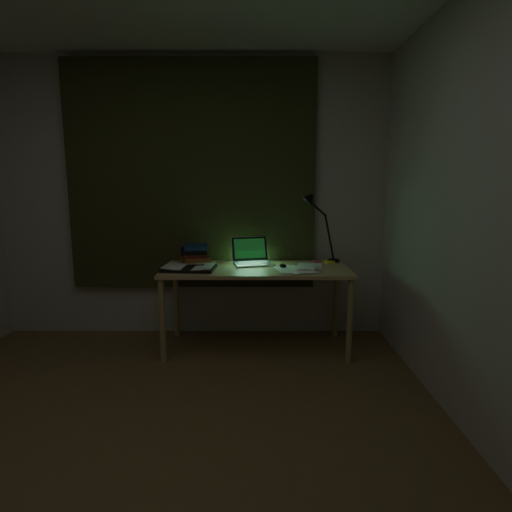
{
  "coord_description": "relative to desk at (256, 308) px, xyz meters",
  "views": [
    {
      "loc": [
        0.58,
        -1.9,
        1.4
      ],
      "look_at": [
        0.58,
        1.46,
        0.82
      ],
      "focal_mm": 30.0,
      "sensor_mm": 36.0,
      "label": 1
    }
  ],
  "objects": [
    {
      "name": "floor",
      "position": [
        -0.58,
        -1.58,
        -0.35
      ],
      "size": [
        3.5,
        4.0,
        0.0
      ],
      "primitive_type": "cube",
      "color": "brown",
      "rests_on": "ground"
    },
    {
      "name": "wall_back",
      "position": [
        -0.58,
        0.42,
        0.9
      ],
      "size": [
        3.5,
        0.0,
        2.5
      ],
      "primitive_type": "cube",
      "color": "beige",
      "rests_on": "ground"
    },
    {
      "name": "curtain",
      "position": [
        -0.58,
        0.38,
        1.1
      ],
      "size": [
        2.2,
        0.06,
        2.0
      ],
      "primitive_type": "cube",
      "color": "#31351A",
      "rests_on": "wall_back"
    },
    {
      "name": "desk",
      "position": [
        0.0,
        0.0,
        0.0
      ],
      "size": [
        1.54,
        0.67,
        0.7
      ],
      "primitive_type": null,
      "color": "tan",
      "rests_on": "floor"
    },
    {
      "name": "laptop",
      "position": [
        -0.02,
        0.12,
        0.47
      ],
      "size": [
        0.4,
        0.43,
        0.23
      ],
      "primitive_type": null,
      "rotation": [
        0.0,
        0.0,
        0.25
      ],
      "color": "silver",
      "rests_on": "desk"
    },
    {
      "name": "open_textbook",
      "position": [
        -0.54,
        -0.09,
        0.37
      ],
      "size": [
        0.44,
        0.33,
        0.04
      ],
      "primitive_type": null,
      "rotation": [
        0.0,
        0.0,
        -0.08
      ],
      "color": "silver",
      "rests_on": "desk"
    },
    {
      "name": "book_stack",
      "position": [
        -0.53,
        0.16,
        0.44
      ],
      "size": [
        0.27,
        0.3,
        0.17
      ],
      "primitive_type": null,
      "rotation": [
        0.0,
        0.0,
        0.21
      ],
      "color": "silver",
      "rests_on": "desk"
    },
    {
      "name": "loose_papers",
      "position": [
        0.36,
        -0.04,
        0.36
      ],
      "size": [
        0.39,
        0.41,
        0.02
      ],
      "primitive_type": null,
      "rotation": [
        0.0,
        0.0,
        -0.22
      ],
      "color": "silver",
      "rests_on": "desk"
    },
    {
      "name": "mouse",
      "position": [
        0.22,
        -0.0,
        0.37
      ],
      "size": [
        0.08,
        0.1,
        0.03
      ],
      "primitive_type": "ellipsoid",
      "rotation": [
        0.0,
        0.0,
        0.34
      ],
      "color": "black",
      "rests_on": "desk"
    },
    {
      "name": "sticky_yellow",
      "position": [
        0.65,
        0.22,
        0.36
      ],
      "size": [
        0.1,
        0.1,
        0.02
      ],
      "primitive_type": "cube",
      "rotation": [
        0.0,
        0.0,
        0.25
      ],
      "color": "#FFFA35",
      "rests_on": "desk"
    },
    {
      "name": "sticky_pink",
      "position": [
        0.54,
        0.24,
        0.36
      ],
      "size": [
        0.07,
        0.07,
        0.01
      ],
      "primitive_type": "cube",
      "rotation": [
        0.0,
        0.0,
        -0.05
      ],
      "color": "#D6536A",
      "rests_on": "desk"
    },
    {
      "name": "desk_lamp",
      "position": [
        0.69,
        0.27,
        0.64
      ],
      "size": [
        0.44,
        0.38,
        0.57
      ],
      "primitive_type": null,
      "rotation": [
        0.0,
        0.0,
        0.25
      ],
      "color": "black",
      "rests_on": "desk"
    }
  ]
}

